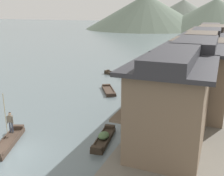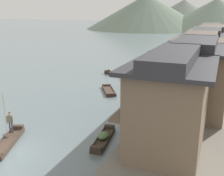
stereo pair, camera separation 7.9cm
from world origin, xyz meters
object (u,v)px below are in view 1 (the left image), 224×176
Objects in this scene: boat_moored_far at (161,82)px; boat_midriver_drifting at (109,91)px; boat_crossing_west at (121,74)px; house_waterfront_far at (210,47)px; house_waterfront_end at (209,42)px; boat_moored_second at (158,65)px; house_waterfront_nearest at (171,101)px; boatman_person at (10,120)px; boat_moored_nearest at (139,107)px; house_waterfront_second at (194,76)px; boat_foreground_poled at (8,142)px; boat_upstream_distant at (176,60)px; boat_midriver_upstream at (173,53)px; house_waterfront_narrow at (205,54)px; boat_moored_third at (104,138)px; house_waterfront_tall at (199,62)px.

boat_moored_far is 7.60m from boat_midriver_drifting.
boat_crossing_west is 14.29m from house_waterfront_far.
house_waterfront_far is 1.28× the size of house_waterfront_end.
house_waterfront_nearest is (7.16, -28.63, 3.58)m from boat_moored_second.
boat_moored_nearest is at bearing 54.85° from boatman_person.
boatman_person is 0.62× the size of boat_moored_far.
boat_midriver_drifting is at bearing -122.79° from house_waterfront_far.
house_waterfront_nearest is 1.00× the size of house_waterfront_second.
boat_foreground_poled is 1.50× the size of boatman_person.
house_waterfront_far is (5.94, -6.85, 3.63)m from boat_upstream_distant.
boat_crossing_west is (-3.45, -22.52, 0.02)m from boat_midriver_upstream.
house_waterfront_end reaches higher than boat_crossing_west.
house_waterfront_end is at bearing 89.41° from house_waterfront_nearest.
house_waterfront_second is at bearing -90.13° from house_waterfront_narrow.
boat_moored_third is 0.65× the size of house_waterfront_tall.
house_waterfront_far is at bearing 88.29° from house_waterfront_narrow.
boat_crossing_west is 22.77m from house_waterfront_nearest.
boat_foreground_poled is 0.94× the size of boat_moored_far.
boat_moored_third is at bearing -73.19° from boat_crossing_west.
boat_moored_nearest is 9.90m from boat_moored_far.
house_waterfront_second and house_waterfront_narrow have the same top height.
boat_midriver_drifting is (-4.92, -5.79, -0.08)m from boat_moored_far.
boat_moored_nearest is 0.88× the size of boat_midriver_upstream.
boat_upstream_distant is at bearing 79.61° from boat_midriver_drifting.
boat_foreground_poled reaches higher than boat_moored_nearest.
boat_moored_second is 0.64× the size of house_waterfront_second.
boat_crossing_west is at bearing 118.17° from house_waterfront_nearest.
house_waterfront_second is (11.46, 10.07, 3.66)m from boat_foreground_poled.
house_waterfront_nearest reaches higher than boat_midriver_drifting.
boat_crossing_west is 0.82× the size of house_waterfront_narrow.
house_waterfront_end is at bearing 81.41° from boat_moored_third.
house_waterfront_second reaches higher than boat_moored_second.
boat_midriver_upstream reaches higher than boat_midriver_drifting.
house_waterfront_second is at bearing 85.51° from house_waterfront_nearest.
boat_crossing_west is (-5.88, 19.48, -0.02)m from boat_moored_third.
boat_moored_second is 29.73m from house_waterfront_nearest.
boatman_person is at bearing -109.28° from boat_moored_far.
house_waterfront_narrow is at bearing 75.04° from boat_moored_third.
house_waterfront_end reaches higher than boatman_person.
house_waterfront_tall and house_waterfront_narrow have the same top height.
house_waterfront_end is (11.55, 35.88, 2.30)m from boatman_person.
house_waterfront_second is at bearing -89.50° from house_waterfront_end.
house_waterfront_tall and house_waterfront_far have the same top height.
boat_moored_second is at bearing 133.02° from house_waterfront_narrow.
house_waterfront_end reaches higher than boat_moored_second.
house_waterfront_narrow is at bearing 40.27° from boat_midriver_drifting.
boat_crossing_west is 0.73× the size of house_waterfront_nearest.
house_waterfront_narrow is at bearing -46.98° from boat_moored_second.
house_waterfront_nearest is at bearing -91.72° from house_waterfront_narrow.
boat_moored_nearest is 0.85× the size of boat_upstream_distant.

